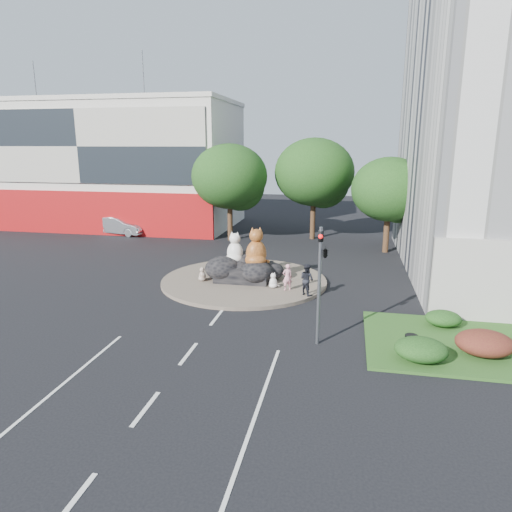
{
  "coord_description": "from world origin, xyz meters",
  "views": [
    {
      "loc": [
        6.02,
        -15.96,
        8.19
      ],
      "look_at": [
        1.0,
        8.72,
        2.0
      ],
      "focal_mm": 32.0,
      "sensor_mm": 36.0,
      "label": 1
    }
  ],
  "objects": [
    {
      "name": "ground",
      "position": [
        0.0,
        0.0,
        0.0
      ],
      "size": [
        120.0,
        120.0,
        0.0
      ],
      "primitive_type": "plane",
      "color": "black",
      "rests_on": "ground"
    },
    {
      "name": "roundabout_island",
      "position": [
        0.0,
        10.0,
        0.1
      ],
      "size": [
        10.0,
        10.0,
        0.2
      ],
      "primitive_type": "cylinder",
      "color": "brown",
      "rests_on": "ground"
    },
    {
      "name": "rock_plinth",
      "position": [
        0.0,
        10.0,
        0.65
      ],
      "size": [
        3.2,
        2.6,
        0.9
      ],
      "primitive_type": null,
      "color": "black",
      "rests_on": "roundabout_island"
    },
    {
      "name": "shophouse_block",
      "position": [
        -18.0,
        27.91,
        6.18
      ],
      "size": [
        25.2,
        12.3,
        17.4
      ],
      "color": "beige",
      "rests_on": "ground"
    },
    {
      "name": "grass_verge",
      "position": [
        12.0,
        3.0,
        0.06
      ],
      "size": [
        10.0,
        6.0,
        0.12
      ],
      "primitive_type": "cube",
      "color": "#28541C",
      "rests_on": "ground"
    },
    {
      "name": "tree_left",
      "position": [
        -3.93,
        22.06,
        5.25
      ],
      "size": [
        6.46,
        6.46,
        8.27
      ],
      "color": "#382314",
      "rests_on": "ground"
    },
    {
      "name": "tree_mid",
      "position": [
        3.07,
        24.06,
        5.56
      ],
      "size": [
        6.84,
        6.84,
        8.76
      ],
      "color": "#382314",
      "rests_on": "ground"
    },
    {
      "name": "tree_right",
      "position": [
        9.07,
        20.06,
        4.63
      ],
      "size": [
        5.7,
        5.7,
        7.3
      ],
      "color": "#382314",
      "rests_on": "ground"
    },
    {
      "name": "hedge_near_green",
      "position": [
        9.0,
        1.0,
        0.57
      ],
      "size": [
        2.0,
        1.6,
        0.9
      ],
      "primitive_type": "ellipsoid",
      "color": "#163711",
      "rests_on": "grass_verge"
    },
    {
      "name": "hedge_red",
      "position": [
        11.5,
        2.0,
        0.61
      ],
      "size": [
        2.2,
        1.76,
        0.99
      ],
      "primitive_type": "ellipsoid",
      "color": "#501517",
      "rests_on": "grass_verge"
    },
    {
      "name": "hedge_back_green",
      "position": [
        10.5,
        4.8,
        0.48
      ],
      "size": [
        1.6,
        1.28,
        0.72
      ],
      "primitive_type": "ellipsoid",
      "color": "#163711",
      "rests_on": "grass_verge"
    },
    {
      "name": "traffic_light",
      "position": [
        5.1,
        2.0,
        3.62
      ],
      "size": [
        0.44,
        1.24,
        5.0
      ],
      "color": "#595B60",
      "rests_on": "ground"
    },
    {
      "name": "street_lamp",
      "position": [
        12.82,
        8.0,
        4.55
      ],
      "size": [
        2.34,
        0.22,
        8.06
      ],
      "color": "#595B60",
      "rests_on": "ground"
    },
    {
      "name": "cat_white",
      "position": [
        -0.63,
        10.3,
        2.08
      ],
      "size": [
        1.39,
        1.28,
        1.96
      ],
      "primitive_type": null,
      "rotation": [
        0.0,
        0.0,
        -0.26
      ],
      "color": "silver",
      "rests_on": "rock_plinth"
    },
    {
      "name": "cat_tabby",
      "position": [
        0.78,
        9.84,
        2.29
      ],
      "size": [
        1.85,
        1.78,
        2.37
      ],
      "primitive_type": null,
      "rotation": [
        0.0,
        0.0,
        0.52
      ],
      "color": "#C16928",
      "rests_on": "rock_plinth"
    },
    {
      "name": "kitten_calico",
      "position": [
        -2.38,
        9.15,
        0.63
      ],
      "size": [
        0.69,
        0.69,
        0.87
      ],
      "primitive_type": null,
      "rotation": [
        0.0,
        0.0,
        -0.76
      ],
      "color": "beige",
      "rests_on": "roundabout_island"
    },
    {
      "name": "kitten_white",
      "position": [
        2.02,
        8.65,
        0.65
      ],
      "size": [
        0.72,
        0.72,
        0.91
      ],
      "primitive_type": null,
      "rotation": [
        0.0,
        0.0,
        0.78
      ],
      "color": "silver",
      "rests_on": "roundabout_island"
    },
    {
      "name": "pedestrian_pink",
      "position": [
        2.86,
        8.37,
        0.96
      ],
      "size": [
        0.65,
        0.56,
        1.51
      ],
      "primitive_type": "imported",
      "rotation": [
        0.0,
        0.0,
        3.59
      ],
      "color": "pink",
      "rests_on": "roundabout_island"
    },
    {
      "name": "pedestrian_dark",
      "position": [
        4.0,
        7.79,
        1.07
      ],
      "size": [
        1.06,
        1.04,
        1.73
      ],
      "primitive_type": "imported",
      "rotation": [
        0.0,
        0.0,
        2.44
      ],
      "color": "black",
      "rests_on": "roundabout_island"
    },
    {
      "name": "parked_car",
      "position": [
        -14.67,
        22.45,
        0.85
      ],
      "size": [
        5.39,
        2.66,
        1.7
      ],
      "primitive_type": "imported",
      "rotation": [
        0.0,
        0.0,
        1.4
      ],
      "color": "#B4B7BC",
      "rests_on": "ground"
    },
    {
      "name": "litter_bin",
      "position": [
        8.72,
        1.7,
        0.48
      ],
      "size": [
        0.55,
        0.55,
        0.72
      ],
      "primitive_type": "cylinder",
      "rotation": [
        0.0,
        0.0,
        0.07
      ],
      "color": "black",
      "rests_on": "grass_verge"
    }
  ]
}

